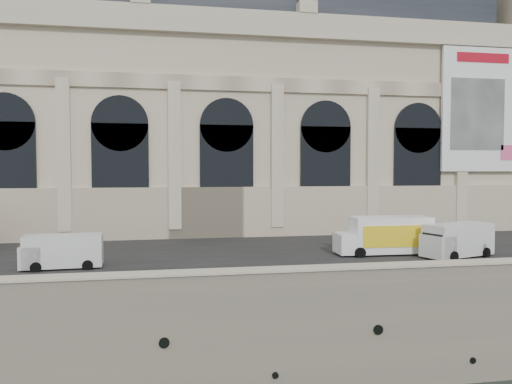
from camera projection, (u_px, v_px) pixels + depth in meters
The scene contains 7 objects.
quay at pixel (246, 247), 62.49m from camera, with size 160.00×70.00×6.00m, color gray.
street at pixel (286, 249), 41.70m from camera, with size 160.00×24.00×0.06m, color #2D2D2D.
parapet at pixel (341, 276), 28.51m from camera, with size 160.00×1.40×1.21m.
museum at pixel (200, 108), 56.58m from camera, with size 69.00×18.70×29.10m.
van_b at pixel (59, 252), 33.54m from camera, with size 5.31×2.39×2.32m.
van_c at pixel (455, 241), 37.72m from camera, with size 6.20×3.91×2.59m.
box_truck at pixel (385, 236), 39.11m from camera, with size 7.53×2.85×3.01m.
Camera 1 is at (-9.85, -26.33, 12.76)m, focal length 35.00 mm.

